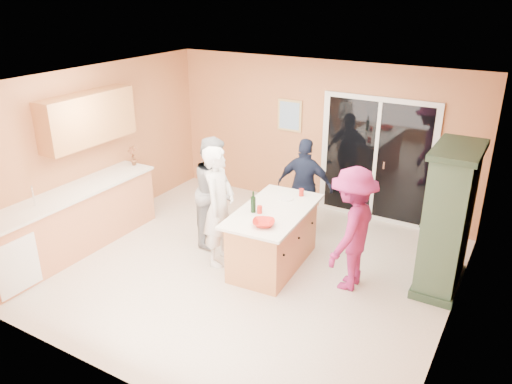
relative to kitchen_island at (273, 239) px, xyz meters
The scene contains 22 objects.
floor 0.59m from the kitchen_island, 141.02° to the right, with size 5.50×5.50×0.00m, color beige.
ceiling 2.23m from the kitchen_island, 141.02° to the right, with size 5.50×5.00×0.10m, color white.
wall_back 2.43m from the kitchen_island, 98.45° to the left, with size 5.50×0.10×2.60m, color #E7955F.
wall_front 2.93m from the kitchen_island, 96.83° to the right, with size 5.50×0.10×2.60m, color #E7955F.
wall_left 3.22m from the kitchen_island, behind, with size 0.10×5.00×2.60m, color #E7955F.
wall_right 2.59m from the kitchen_island, ahead, with size 0.10×5.00×2.60m, color #E7955F.
left_cabinet_run 3.08m from the kitchen_island, 154.63° to the right, with size 0.65×3.05×1.24m.
upper_cabinets 3.29m from the kitchen_island, behind, with size 0.35×1.60×0.75m, color #C9794E.
sliding_door 2.40m from the kitchen_island, 71.88° to the left, with size 1.90×0.07×2.10m.
framed_picture 2.66m from the kitchen_island, 111.76° to the left, with size 0.46×0.04×0.56m.
kitchen_island is the anchor object (origin of this frame).
green_hutch 2.31m from the kitchen_island, 16.38° to the left, with size 0.56×1.05×1.94m.
woman_white 0.89m from the kitchen_island, 157.86° to the right, with size 0.63×0.42×1.73m, color white.
woman_grey 1.21m from the kitchen_island, 169.46° to the left, with size 0.82×0.64×1.68m, color gray.
woman_navy 1.26m from the kitchen_island, 94.07° to the left, with size 0.91×0.38×1.55m, color #1B203B.
woman_magenta 1.19m from the kitchen_island, ahead, with size 1.07×0.62×1.66m, color #972151.
serving_bowl 0.71m from the kitchen_island, 76.17° to the right, with size 0.29×0.29×0.07m, color red.
tulip_vase 2.88m from the kitchen_island, behind, with size 0.18×0.12×0.34m, color red.
tumbler_near 0.82m from the kitchen_island, 79.26° to the left, with size 0.07×0.07×0.10m, color red.
tumbler_far 0.56m from the kitchen_island, 119.91° to the right, with size 0.07×0.07×0.10m, color red.
wine_bottle 0.65m from the kitchen_island, 133.62° to the right, with size 0.07×0.07×0.30m.
white_plate 0.63m from the kitchen_island, 92.48° to the left, with size 0.21×0.21×0.01m, color silver.
Camera 1 is at (3.25, -5.22, 3.71)m, focal length 35.00 mm.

